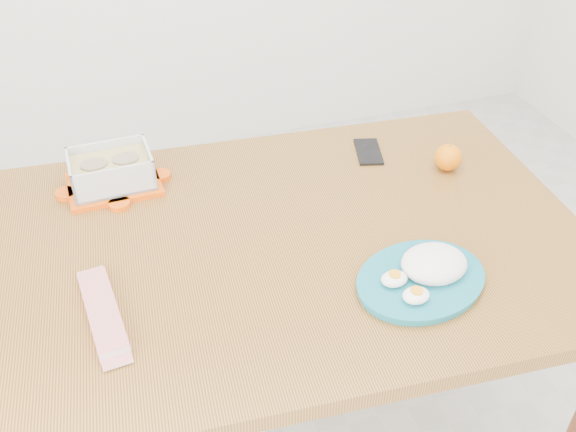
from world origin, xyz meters
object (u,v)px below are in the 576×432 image
object	(u,v)px
food_container	(112,171)
rice_plate	(425,272)
dining_table	(288,264)
smartphone	(368,152)
orange_fruit	(448,157)

from	to	relation	value
food_container	rice_plate	size ratio (longest dim) A/B	0.67
dining_table	smartphone	xyz separation A→B (m)	(0.32, 0.28, 0.09)
rice_plate	smartphone	xyz separation A→B (m)	(0.10, 0.51, -0.02)
dining_table	food_container	xyz separation A→B (m)	(-0.36, 0.33, 0.13)
dining_table	rice_plate	distance (m)	0.34
orange_fruit	rice_plate	distance (m)	0.45
orange_fruit	rice_plate	size ratio (longest dim) A/B	0.20
smartphone	orange_fruit	bearing A→B (deg)	-24.95
rice_plate	smartphone	size ratio (longest dim) A/B	2.67
dining_table	rice_plate	world-z (taller)	rice_plate
smartphone	dining_table	bearing A→B (deg)	-124.18
orange_fruit	food_container	bearing A→B (deg)	167.39
rice_plate	food_container	bearing A→B (deg)	121.76
food_container	rice_plate	bearing A→B (deg)	-45.88
smartphone	food_container	bearing A→B (deg)	-169.14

